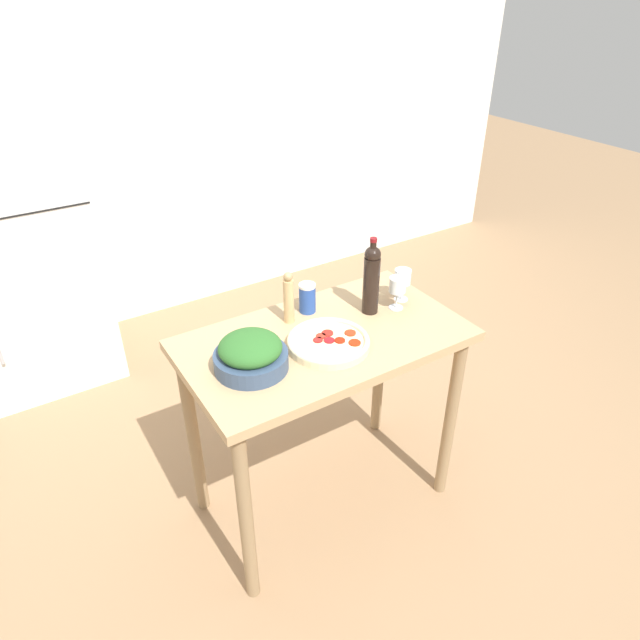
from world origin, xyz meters
TOP-DOWN VIEW (x-y plane):
  - ground_plane at (0.00, 0.00)m, footprint 14.00×14.00m
  - wall_back at (0.00, 2.21)m, footprint 6.40×0.08m
  - refrigerator at (-0.91, 1.82)m, footprint 0.76×0.70m
  - prep_counter at (0.00, 0.00)m, footprint 1.16×0.66m
  - wine_bottle at (0.27, 0.06)m, footprint 0.07×0.07m
  - wine_glass_near at (0.39, 0.02)m, footprint 0.07×0.07m
  - wine_glass_far at (0.45, 0.07)m, footprint 0.07×0.07m
  - pepper_mill at (-0.06, 0.18)m, footprint 0.04×0.04m
  - salad_bowl at (-0.35, -0.04)m, footprint 0.28×0.28m
  - homemade_pizza at (-0.02, -0.07)m, footprint 0.33×0.33m
  - salt_canister at (0.04, 0.20)m, footprint 0.07×0.07m

SIDE VIEW (x-z plane):
  - ground_plane at x=0.00m, z-range 0.00..0.00m
  - prep_counter at x=0.00m, z-range 0.33..1.29m
  - refrigerator at x=-0.91m, z-range 0.00..1.62m
  - homemade_pizza at x=-0.02m, z-range 0.96..1.00m
  - salad_bowl at x=-0.35m, z-range 0.95..1.09m
  - salt_canister at x=0.04m, z-range 0.96..1.09m
  - wine_glass_near at x=0.39m, z-range 0.99..1.14m
  - wine_glass_far at x=0.45m, z-range 0.99..1.14m
  - pepper_mill at x=-0.06m, z-range 0.95..1.18m
  - wine_bottle at x=0.27m, z-range 0.95..1.29m
  - wall_back at x=0.00m, z-range 0.00..2.60m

